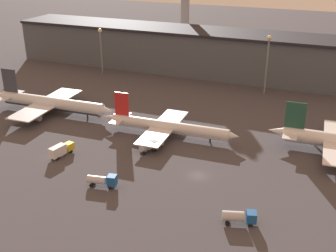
{
  "coord_description": "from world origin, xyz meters",
  "views": [
    {
      "loc": [
        28.0,
        -88.56,
        54.49
      ],
      "look_at": [
        -13.72,
        13.42,
        6.0
      ],
      "focal_mm": 45.0,
      "sensor_mm": 36.0,
      "label": 1
    }
  ],
  "objects": [
    {
      "name": "airplane_1",
      "position": [
        -16.3,
        19.09,
        2.99
      ],
      "size": [
        43.59,
        28.34,
        12.2
      ],
      "rotation": [
        0.0,
        0.0,
        0.04
      ],
      "color": "silver",
      "rests_on": "ground"
    },
    {
      "name": "ground",
      "position": [
        0.0,
        0.0,
        0.0
      ],
      "size": [
        600.0,
        600.0,
        0.0
      ],
      "primitive_type": "plane",
      "color": "#423F44"
    },
    {
      "name": "airplane_0",
      "position": [
        -60.44,
        21.1,
        3.62
      ],
      "size": [
        47.24,
        32.38,
        14.26
      ],
      "rotation": [
        0.0,
        0.0,
        0.04
      ],
      "color": "silver",
      "rests_on": "ground"
    },
    {
      "name": "lamp_post_0",
      "position": [
        -68.13,
        68.96,
        13.21
      ],
      "size": [
        1.8,
        1.8,
        20.19
      ],
      "color": "slate",
      "rests_on": "ground"
    },
    {
      "name": "terminal_building",
      "position": [
        0.0,
        87.34,
        9.64
      ],
      "size": [
        233.43,
        23.11,
        19.18
      ],
      "color": "#4C515B",
      "rests_on": "ground"
    },
    {
      "name": "service_vehicle_1",
      "position": [
        14.23,
        -15.49,
        1.72
      ],
      "size": [
        7.43,
        4.2,
        2.96
      ],
      "rotation": [
        0.0,
        0.0,
        0.3
      ],
      "color": "#195199",
      "rests_on": "ground"
    },
    {
      "name": "service_vehicle_0",
      "position": [
        -17.08,
        7.21,
        1.66
      ],
      "size": [
        4.58,
        5.47,
        3.0
      ],
      "rotation": [
        0.0,
        0.0,
        0.99
      ],
      "color": "#282D38",
      "rests_on": "ground"
    },
    {
      "name": "service_vehicle_3",
      "position": [
        -38.39,
        -4.21,
        1.92
      ],
      "size": [
        3.5,
        8.11,
        3.43
      ],
      "rotation": [
        0.0,
        0.0,
        1.39
      ],
      "color": "gold",
      "rests_on": "ground"
    },
    {
      "name": "lamp_post_1",
      "position": [
        3.97,
        68.96,
        14.7
      ],
      "size": [
        1.8,
        1.8,
        22.83
      ],
      "color": "slate",
      "rests_on": "ground"
    },
    {
      "name": "service_vehicle_2",
      "position": [
        -19.64,
        -13.62,
        1.73
      ],
      "size": [
        7.52,
        3.24,
        3.29
      ],
      "rotation": [
        0.0,
        0.0,
        0.17
      ],
      "color": "#195199",
      "rests_on": "ground"
    }
  ]
}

